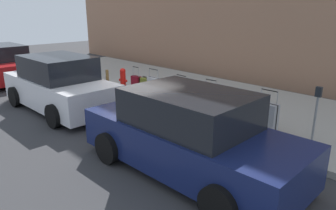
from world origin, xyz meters
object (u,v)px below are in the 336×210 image
at_px(bollard_post, 107,78).
at_px(parked_car_navy_0, 189,135).
at_px(parked_car_red_2, 0,64).
at_px(suitcase_silver_0, 267,118).
at_px(suitcase_maroon_2, 226,110).
at_px(parking_meter, 317,107).
at_px(suitcase_maroon_9, 136,85).
at_px(suitcase_red_5, 181,95).
at_px(suitcase_olive_8, 146,87).
at_px(suitcase_silver_7, 154,89).
at_px(suitcase_black_6, 166,94).
at_px(parked_car_white_1, 59,85).
at_px(fire_hydrant, 123,79).
at_px(suitcase_navy_3, 210,104).
at_px(suitcase_teal_4, 196,102).
at_px(suitcase_olive_1, 245,116).

relative_size(bollard_post, parked_car_navy_0, 0.15).
xyz_separation_m(bollard_post, parked_car_red_2, (4.56, 2.36, 0.25)).
bearing_deg(parked_car_navy_0, suitcase_silver_0, -94.29).
height_order(suitcase_maroon_2, parking_meter, parking_meter).
height_order(suitcase_maroon_2, suitcase_maroon_9, suitcase_maroon_9).
relative_size(suitcase_maroon_2, suitcase_red_5, 0.91).
bearing_deg(suitcase_olive_8, parked_car_navy_0, 149.30).
bearing_deg(suitcase_silver_7, suitcase_silver_0, -178.85).
height_order(suitcase_maroon_9, parked_car_red_2, parked_car_red_2).
height_order(suitcase_silver_0, suitcase_red_5, suitcase_silver_0).
height_order(suitcase_maroon_9, bollard_post, suitcase_maroon_9).
xyz_separation_m(suitcase_olive_8, parked_car_red_2, (6.57, 2.57, 0.27)).
height_order(parking_meter, parked_car_red_2, parked_car_red_2).
xyz_separation_m(bollard_post, parked_car_navy_0, (-6.34, 2.36, 0.28)).
bearing_deg(suitcase_silver_7, parked_car_red_2, 19.20).
xyz_separation_m(suitcase_silver_0, suitcase_black_6, (3.42, 0.09, -0.08)).
bearing_deg(suitcase_maroon_2, suitcase_red_5, -1.85).
xyz_separation_m(suitcase_silver_0, suitcase_olive_8, (4.52, -0.02, -0.05)).
bearing_deg(suitcase_silver_7, suitcase_black_6, 178.68).
bearing_deg(parked_car_white_1, fire_hydrant, -85.07).
bearing_deg(suitcase_silver_0, suitcase_maroon_9, 0.11).
xyz_separation_m(suitcase_red_5, bollard_post, (3.68, 0.19, -0.04)).
xyz_separation_m(suitcase_navy_3, bollard_post, (4.84, 0.14, -0.03)).
bearing_deg(suitcase_olive_8, fire_hydrant, 2.78).
relative_size(suitcase_black_6, fire_hydrant, 0.99).
xyz_separation_m(suitcase_maroon_2, parked_car_navy_0, (-0.98, 2.50, 0.31)).
bearing_deg(suitcase_red_5, suitcase_silver_7, 4.33).
height_order(suitcase_navy_3, parking_meter, parking_meter).
height_order(suitcase_navy_3, parked_car_white_1, parked_car_white_1).
bearing_deg(suitcase_maroon_2, bollard_post, 1.49).
distance_m(suitcase_silver_0, parking_meter, 1.13).
relative_size(fire_hydrant, parked_car_red_2, 0.19).
bearing_deg(suitcase_navy_3, suitcase_teal_4, -6.62).
xyz_separation_m(suitcase_olive_1, suitcase_maroon_9, (4.40, -0.01, 0.04)).
bearing_deg(suitcase_olive_8, bollard_post, 5.94).
relative_size(suitcase_olive_8, suitcase_maroon_9, 0.71).
bearing_deg(suitcase_maroon_9, suitcase_teal_4, -179.47).
height_order(suitcase_silver_7, parked_car_navy_0, parked_car_navy_0).
distance_m(suitcase_maroon_2, parking_meter, 2.26).
relative_size(suitcase_silver_0, bollard_post, 1.61).
relative_size(fire_hydrant, bollard_post, 1.22).
height_order(suitcase_black_6, parked_car_white_1, parked_car_white_1).
height_order(suitcase_silver_0, suitcase_navy_3, suitcase_silver_0).
bearing_deg(suitcase_red_5, parking_meter, -176.94).
xyz_separation_m(suitcase_red_5, parked_car_red_2, (8.24, 2.56, 0.22)).
relative_size(suitcase_maroon_2, parked_car_navy_0, 0.20).
bearing_deg(suitcase_red_5, suitcase_silver_0, 179.87).
distance_m(suitcase_teal_4, parked_car_white_1, 4.17).
relative_size(suitcase_teal_4, suitcase_silver_7, 0.81).
distance_m(suitcase_olive_1, fire_hydrant, 5.14).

